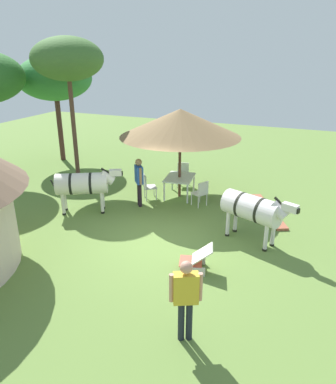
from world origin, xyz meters
The scene contains 14 objects.
ground_plane centered at (0.00, 0.00, 0.00)m, with size 36.00×36.00×0.00m, color olive.
shade_umbrella centered at (3.34, 0.68, 2.71)m, with size 4.23×4.23×3.19m.
patio_dining_table centered at (3.34, 0.68, 0.66)m, with size 1.40×1.12×0.74m.
patio_chair_west_end centered at (2.66, 1.63, 0.52)m, with size 0.60×0.60×0.90m.
patio_chair_east_end centered at (2.74, -0.33, 0.52)m, with size 0.59×0.59×0.90m.
patio_chair_near_hut centered at (4.48, 0.97, 0.52)m, with size 0.52×0.53×0.90m.
guest_beside_umbrella centered at (1.98, 1.63, 1.01)m, with size 0.48×0.45×1.68m.
standing_watcher centered at (-3.35, -1.96, 1.00)m, with size 0.38×0.55×1.67m.
striped_lounge_chair centered at (-1.07, -1.41, 0.26)m, with size 0.73×0.91×0.66m.
zebra_nearest_camera centered at (0.90, -2.40, 0.99)m, with size 1.25×2.17×1.53m.
zebra_by_umbrella centered at (0.85, 3.08, 0.98)m, with size 1.39×2.10×1.51m.
acacia_tree_right_background centered at (3.73, 5.42, 4.71)m, with size 2.75×2.75×5.56m.
acacia_tree_behind_hut centered at (5.69, 7.69, 3.84)m, with size 3.37×3.37×4.87m.
brick_patio_kerb centered at (3.14, -2.56, 0.04)m, with size 2.80×0.36×0.08m, color #A4583F.
Camera 1 is at (-8.47, -3.73, 5.05)m, focal length 34.31 mm.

